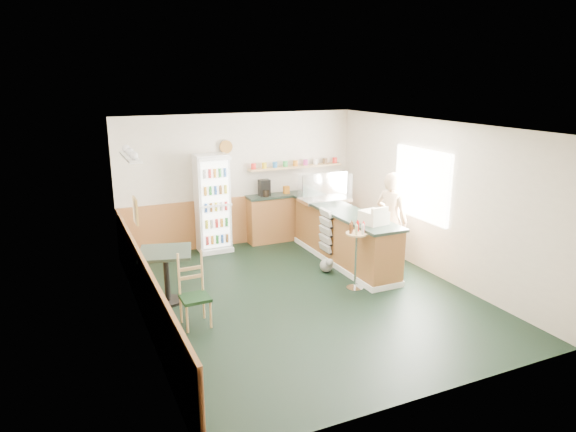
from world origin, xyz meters
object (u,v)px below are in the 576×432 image
display_case (325,188)px  cafe_table (166,267)px  cafe_chair (193,287)px  shopkeeper (391,220)px  condiment_stand (356,247)px  cash_register (374,217)px  drinks_fridge (213,203)px

display_case → cafe_table: bearing=-160.3°
display_case → cafe_chair: 3.87m
shopkeeper → condiment_stand: shopkeeper is taller
display_case → cafe_chair: (-3.20, -2.06, -0.74)m
cash_register → cafe_table: size_ratio=0.42×
cafe_chair → drinks_fridge: bearing=67.2°
cash_register → shopkeeper: (0.70, 0.47, -0.24)m
display_case → drinks_fridge: bearing=156.0°
cash_register → cafe_chair: (-3.20, -0.33, -0.57)m
shopkeeper → cafe_chair: shopkeeper is taller
drinks_fridge → cafe_table: (-1.37, -2.12, -0.38)m
shopkeeper → display_case: bearing=6.8°
drinks_fridge → cash_register: drinks_fridge is taller
drinks_fridge → cafe_chair: 3.21m
cash_register → cafe_table: bearing=162.7°
condiment_stand → cafe_chair: 2.74m
shopkeeper → cafe_chair: 3.99m
display_case → cash_register: 1.74m
condiment_stand → cafe_chair: condiment_stand is taller
drinks_fridge → cash_register: (2.03, -2.63, 0.14)m
drinks_fridge → shopkeeper: 3.48m
condiment_stand → cafe_table: (-2.94, 0.74, -0.13)m
condiment_stand → shopkeeper: bearing=30.8°
display_case → shopkeeper: size_ratio=0.56×
shopkeeper → condiment_stand: 1.36m
display_case → cafe_chair: display_case is taller
display_case → cafe_table: size_ratio=1.05×
cash_register → shopkeeper: bearing=24.9°
cafe_table → cafe_chair: cafe_chair is taller
shopkeeper → condiment_stand: (-1.16, -0.69, -0.15)m
drinks_fridge → display_case: size_ratio=1.99×
drinks_fridge → cafe_table: bearing=-122.9°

